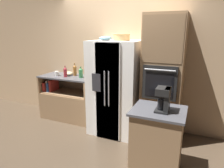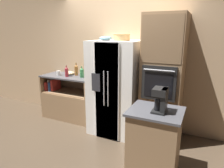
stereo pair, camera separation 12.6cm
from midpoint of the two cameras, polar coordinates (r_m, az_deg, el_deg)
The scene contains 14 objects.
ground_plane at distance 3.99m, azimuth 0.50°, elevation -12.99°, with size 20.00×20.00×0.00m, color #4C3D2D.
wall_back at distance 4.01m, azimuth 3.54°, elevation 8.17°, with size 12.00×0.06×2.80m.
counter_left at distance 4.51m, azimuth -11.12°, elevation -5.09°, with size 1.18×0.57×0.95m.
refrigerator at distance 3.69m, azimuth 2.19°, elevation -1.04°, with size 0.88×0.83×1.71m.
wall_oven at distance 3.48m, azimuth 15.36°, elevation 1.14°, with size 0.64×0.72×2.14m.
island_counter at distance 2.80m, azimuth 13.22°, elevation -15.84°, with size 0.67×0.59×0.90m.
wicker_basket at distance 3.51m, azimuth 3.79°, elevation 13.34°, with size 0.30×0.30×0.12m.
fruit_bowl at distance 3.57m, azimuth -0.82°, elevation 12.95°, with size 0.22×0.22×0.07m.
bottle_tall at distance 4.12m, azimuth -7.75°, elevation 3.34°, with size 0.08×0.08×0.23m.
bottle_short at distance 4.33m, azimuth -9.36°, elevation 4.02°, with size 0.08×0.08×0.27m.
bottle_wide at distance 4.24m, azimuth -12.00°, elevation 3.48°, with size 0.07×0.07×0.23m.
mug at distance 4.41m, azimuth -14.24°, elevation 3.03°, with size 0.12×0.08×0.10m.
mixing_bowl at distance 4.43m, azimuth -11.19°, elevation 3.10°, with size 0.21×0.21×0.07m.
coffee_maker at distance 2.51m, azimuth 15.30°, elevation -4.22°, with size 0.16×0.21×0.31m.
Camera 2 is at (1.54, -3.18, 1.87)m, focal length 32.00 mm.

